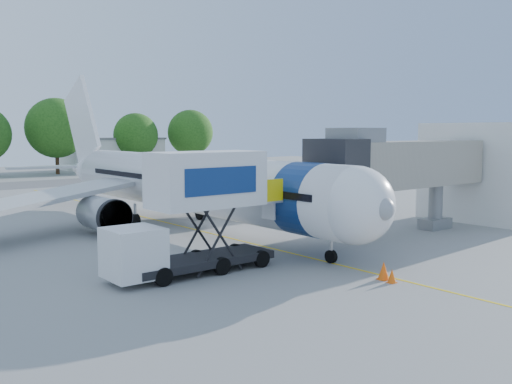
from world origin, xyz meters
TOP-DOWN VIEW (x-y plane):
  - ground at (0.00, 0.00)m, footprint 160.00×160.00m
  - guidance_line at (0.00, 0.00)m, footprint 0.15×70.00m
  - taxiway_strip at (0.00, 42.00)m, footprint 120.00×10.00m
  - aircraft at (0.00, 4.12)m, footprint 34.17×37.73m
  - jet_bridge at (7.99, -7.00)m, footprint 13.90×3.20m
  - terminal_stub at (18.50, -7.00)m, footprint 5.00×8.00m
  - catering_hiloader at (-6.27, -7.00)m, footprint 8.50×2.44m
  - ground_tug at (0.24, -17.50)m, footprint 4.36×3.36m
  - safety_cone_a at (-0.52, -13.12)m, footprint 0.50×0.50m
  - safety_cone_b at (-0.68, -13.69)m, footprint 0.38×0.38m
  - outbuilding_right at (22.00, 62.00)m, footprint 16.40×7.40m
  - tree_e at (10.27, 56.13)m, footprint 8.87×8.87m
  - tree_f at (24.41, 58.43)m, footprint 7.39×7.39m
  - tree_g at (34.39, 57.23)m, footprint 7.96×7.96m

SIDE VIEW (x-z plane):
  - ground at x=0.00m, z-range 0.00..0.00m
  - taxiway_strip at x=0.00m, z-range 0.00..0.01m
  - guidance_line at x=0.00m, z-range 0.00..0.01m
  - safety_cone_b at x=-0.68m, z-range -0.01..0.59m
  - safety_cone_a at x=-0.52m, z-range -0.02..0.78m
  - ground_tug at x=0.24m, z-range 0.04..1.59m
  - outbuilding_right at x=22.00m, z-range 0.01..5.31m
  - catering_hiloader at x=-6.27m, z-range 0.01..5.51m
  - aircraft at x=0.00m, z-range -2.73..8.62m
  - terminal_stub at x=18.50m, z-range 0.00..7.00m
  - jet_bridge at x=7.99m, z-range 1.04..7.64m
  - tree_f at x=24.41m, z-range 1.01..10.42m
  - tree_g at x=34.39m, z-range 1.09..11.24m
  - tree_e at x=10.27m, z-range 1.21..12.52m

